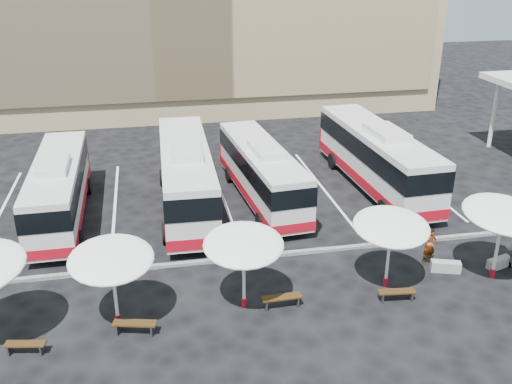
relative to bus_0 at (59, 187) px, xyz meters
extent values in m
plane|color=black|center=(8.62, -6.65, -1.76)|extent=(120.00, 120.00, 0.00)
cylinder|color=silver|center=(28.62, 6.35, 0.64)|extent=(0.30, 0.30, 4.80)
cube|color=black|center=(8.62, -6.15, -1.69)|extent=(34.00, 0.25, 0.15)
cube|color=white|center=(-3.38, 1.35, -1.76)|extent=(0.15, 12.00, 0.01)
cube|color=white|center=(2.62, 1.35, -1.76)|extent=(0.15, 12.00, 0.01)
cube|color=white|center=(8.62, 1.35, -1.76)|extent=(0.15, 12.00, 0.01)
cube|color=white|center=(14.62, 1.35, -1.76)|extent=(0.15, 12.00, 0.01)
cube|color=white|center=(20.62, 1.35, -1.76)|extent=(0.15, 12.00, 0.01)
cube|color=silver|center=(0.00, -0.01, -0.01)|extent=(2.37, 10.79, 2.69)
cube|color=black|center=(0.00, -0.01, 0.52)|extent=(2.43, 10.84, 0.99)
cube|color=#AC0C1A|center=(0.00, -0.01, -1.00)|extent=(2.43, 10.84, 0.49)
cube|color=#AC0C1A|center=(-0.07, 5.37, -0.69)|extent=(2.30, 0.21, 1.26)
cube|color=silver|center=(0.01, -0.91, 1.51)|extent=(1.47, 2.71, 0.36)
cylinder|color=black|center=(-1.16, 3.11, -1.32)|extent=(0.32, 0.90, 0.90)
cylinder|color=black|center=(1.08, 3.14, -1.32)|extent=(0.32, 0.90, 0.90)
cylinder|color=black|center=(-1.08, -3.61, -1.32)|extent=(0.32, 0.90, 0.90)
cylinder|color=black|center=(1.17, -3.59, -1.32)|extent=(0.32, 0.90, 0.90)
cube|color=silver|center=(6.53, 0.08, 0.18)|extent=(2.80, 12.02, 2.99)
cube|color=black|center=(6.53, 0.08, 0.78)|extent=(2.87, 12.08, 1.10)
cube|color=#AC0C1A|center=(6.53, 0.08, -0.92)|extent=(2.87, 12.08, 0.55)
cube|color=#AC0C1A|center=(6.69, 6.05, -0.57)|extent=(2.56, 0.27, 1.39)
cube|color=silver|center=(6.51, -0.92, 1.87)|extent=(1.67, 3.03, 0.40)
cylinder|color=black|center=(5.38, 3.59, -1.27)|extent=(0.37, 1.01, 1.00)
cylinder|color=black|center=(7.87, 3.53, -1.27)|extent=(0.37, 1.01, 1.00)
cylinder|color=black|center=(5.19, -3.88, -1.27)|extent=(0.37, 1.01, 1.00)
cylinder|color=black|center=(7.68, -3.94, -1.27)|extent=(0.37, 1.01, 1.00)
cube|color=silver|center=(10.72, 0.30, -0.02)|extent=(3.13, 10.85, 2.68)
cube|color=black|center=(10.72, 0.30, 0.51)|extent=(3.19, 10.91, 0.98)
cube|color=#AC0C1A|center=(10.72, 0.30, -1.01)|extent=(3.19, 10.91, 0.49)
cube|color=#AC0C1A|center=(10.27, 5.63, -0.69)|extent=(2.29, 0.37, 1.25)
cube|color=silver|center=(10.79, -0.59, 1.49)|extent=(1.65, 2.79, 0.36)
cylinder|color=black|center=(9.34, 3.32, -1.32)|extent=(0.39, 0.92, 0.89)
cylinder|color=black|center=(11.56, 3.51, -1.32)|extent=(0.39, 0.92, 0.89)
cylinder|color=black|center=(9.91, -3.35, -1.32)|extent=(0.39, 0.92, 0.89)
cylinder|color=black|center=(12.13, -3.16, -1.32)|extent=(0.39, 0.92, 0.89)
cube|color=silver|center=(17.64, 0.83, 0.20)|extent=(3.01, 12.17, 3.02)
cube|color=black|center=(17.64, 0.83, 0.80)|extent=(3.07, 12.23, 1.11)
cube|color=#AC0C1A|center=(17.64, 0.83, -0.91)|extent=(3.07, 12.23, 0.55)
cube|color=#AC0C1A|center=(17.40, 6.86, -0.56)|extent=(2.58, 0.31, 1.41)
cube|color=silver|center=(17.68, -0.18, 1.91)|extent=(1.73, 3.08, 0.40)
cylinder|color=black|center=(16.24, 4.30, -1.26)|extent=(0.39, 1.02, 1.01)
cylinder|color=black|center=(18.76, 4.40, -1.26)|extent=(0.39, 1.02, 1.01)
cylinder|color=black|center=(16.55, -3.25, -1.26)|extent=(0.39, 1.02, 1.01)
cylinder|color=black|center=(19.06, -3.14, -1.26)|extent=(0.39, 1.02, 1.01)
cylinder|color=silver|center=(3.06, -9.97, -0.40)|extent=(0.14, 0.14, 2.72)
cylinder|color=#AC0C1A|center=(3.06, -9.97, -1.58)|extent=(0.22, 0.22, 0.36)
ellipsoid|color=white|center=(3.06, -9.97, 1.01)|extent=(3.34, 3.37, 0.93)
cylinder|color=silver|center=(7.92, -9.81, -0.40)|extent=(0.14, 0.14, 2.72)
cylinder|color=#AC0C1A|center=(7.92, -9.81, -1.58)|extent=(0.22, 0.22, 0.36)
ellipsoid|color=white|center=(7.92, -9.81, 1.00)|extent=(3.38, 3.42, 0.93)
cylinder|color=silver|center=(14.00, -9.48, -0.40)|extent=(0.14, 0.14, 2.73)
cylinder|color=#AC0C1A|center=(14.00, -9.48, -1.58)|extent=(0.22, 0.22, 0.36)
ellipsoid|color=white|center=(14.00, -9.48, 1.01)|extent=(3.43, 3.47, 0.93)
cylinder|color=silver|center=(18.78, -9.74, -0.29)|extent=(0.16, 0.16, 2.95)
cylinder|color=#AC0C1A|center=(18.78, -9.74, -1.57)|extent=(0.24, 0.24, 0.39)
ellipsoid|color=white|center=(18.78, -9.74, 1.23)|extent=(3.78, 3.82, 1.01)
cube|color=black|center=(-0.04, -11.15, -1.36)|extent=(1.45, 0.63, 0.06)
cube|color=black|center=(-0.59, -11.04, -1.58)|extent=(0.12, 0.36, 0.37)
cube|color=black|center=(0.51, -11.25, -1.58)|extent=(0.12, 0.36, 0.37)
cube|color=black|center=(3.69, -10.75, -1.31)|extent=(1.65, 0.81, 0.06)
cube|color=black|center=(3.08, -10.59, -1.55)|extent=(0.16, 0.41, 0.42)
cube|color=black|center=(4.31, -10.91, -1.55)|extent=(0.16, 0.41, 0.42)
cube|color=black|center=(9.35, -10.15, -1.31)|extent=(1.60, 0.46, 0.06)
cube|color=black|center=(8.71, -10.17, -1.55)|extent=(0.07, 0.41, 0.43)
cube|color=black|center=(9.99, -10.14, -1.55)|extent=(0.07, 0.41, 0.43)
cube|color=black|center=(13.97, -10.61, -1.34)|extent=(1.53, 0.56, 0.06)
cube|color=black|center=(13.38, -10.55, -1.56)|extent=(0.10, 0.38, 0.40)
cube|color=black|center=(14.56, -10.68, -1.56)|extent=(0.10, 0.38, 0.40)
cube|color=gray|center=(17.04, -8.90, -1.53)|extent=(1.33, 0.80, 0.47)
cube|color=gray|center=(19.54, -9.04, -1.54)|extent=(1.25, 0.71, 0.45)
imported|color=black|center=(16.60, -8.09, -0.90)|extent=(0.69, 0.52, 1.73)
camera|label=1|loc=(4.68, -28.50, 11.21)|focal=40.00mm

